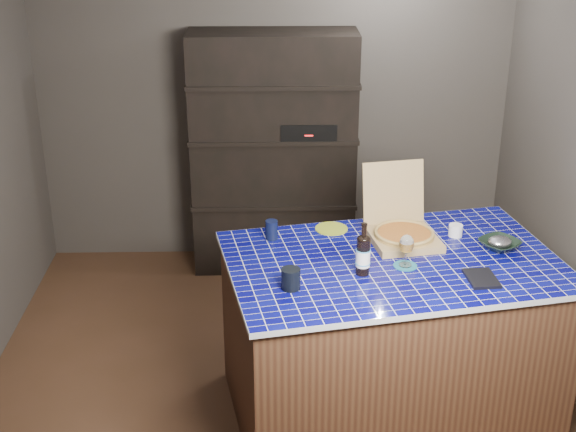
{
  "coord_description": "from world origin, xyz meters",
  "views": [
    {
      "loc": [
        -0.03,
        -4.07,
        2.86
      ],
      "look_at": [
        0.07,
        0.0,
        1.07
      ],
      "focal_mm": 50.0,
      "sensor_mm": 36.0,
      "label": 1
    }
  ],
  "objects_px": {
    "pizza_box": "(403,232)",
    "bowl": "(500,244)",
    "mead_bottle": "(363,254)",
    "wine_glass": "(407,245)",
    "dvd_case": "(482,278)",
    "kitchen_island": "(389,337)"
  },
  "relations": [
    {
      "from": "pizza_box",
      "to": "dvd_case",
      "type": "height_order",
      "value": "pizza_box"
    },
    {
      "from": "kitchen_island",
      "to": "mead_bottle",
      "type": "height_order",
      "value": "mead_bottle"
    },
    {
      "from": "bowl",
      "to": "mead_bottle",
      "type": "bearing_deg",
      "value": -160.69
    },
    {
      "from": "bowl",
      "to": "dvd_case",
      "type": "bearing_deg",
      "value": -117.52
    },
    {
      "from": "pizza_box",
      "to": "mead_bottle",
      "type": "height_order",
      "value": "pizza_box"
    },
    {
      "from": "pizza_box",
      "to": "wine_glass",
      "type": "bearing_deg",
      "value": -105.87
    },
    {
      "from": "wine_glass",
      "to": "mead_bottle",
      "type": "bearing_deg",
      "value": -161.8
    },
    {
      "from": "pizza_box",
      "to": "mead_bottle",
      "type": "xyz_separation_m",
      "value": [
        -0.26,
        -0.39,
        0.06
      ]
    },
    {
      "from": "mead_bottle",
      "to": "pizza_box",
      "type": "bearing_deg",
      "value": 55.62
    },
    {
      "from": "mead_bottle",
      "to": "wine_glass",
      "type": "height_order",
      "value": "mead_bottle"
    },
    {
      "from": "pizza_box",
      "to": "bowl",
      "type": "height_order",
      "value": "pizza_box"
    },
    {
      "from": "pizza_box",
      "to": "bowl",
      "type": "relative_size",
      "value": 2.38
    },
    {
      "from": "wine_glass",
      "to": "dvd_case",
      "type": "relative_size",
      "value": 0.85
    },
    {
      "from": "mead_bottle",
      "to": "dvd_case",
      "type": "relative_size",
      "value": 1.39
    },
    {
      "from": "kitchen_island",
      "to": "dvd_case",
      "type": "relative_size",
      "value": 9.48
    },
    {
      "from": "dvd_case",
      "to": "bowl",
      "type": "xyz_separation_m",
      "value": [
        0.18,
        0.35,
        0.02
      ]
    },
    {
      "from": "mead_bottle",
      "to": "bowl",
      "type": "bearing_deg",
      "value": 19.31
    },
    {
      "from": "kitchen_island",
      "to": "mead_bottle",
      "type": "distance_m",
      "value": 0.63
    },
    {
      "from": "pizza_box",
      "to": "bowl",
      "type": "xyz_separation_m",
      "value": [
        0.51,
        -0.11,
        -0.03
      ]
    },
    {
      "from": "kitchen_island",
      "to": "dvd_case",
      "type": "height_order",
      "value": "dvd_case"
    },
    {
      "from": "kitchen_island",
      "to": "pizza_box",
      "type": "height_order",
      "value": "pizza_box"
    },
    {
      "from": "pizza_box",
      "to": "kitchen_island",
      "type": "bearing_deg",
      "value": -119.17
    }
  ]
}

